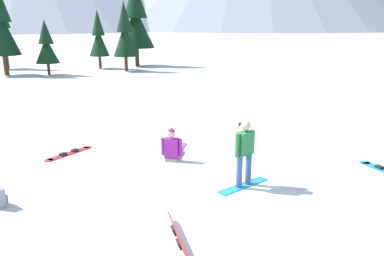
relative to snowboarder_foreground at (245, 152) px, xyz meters
The scene contains 11 objects.
ground_plane 1.52m from the snowboarder_foreground, behind, with size 800.00×800.00×0.00m, color silver.
snowboarder_foreground is the anchor object (origin of this frame).
snowboarder_midground 2.76m from the snowboarder_foreground, 113.25° to the left, with size 1.24×1.73×1.00m.
loose_snowboard_far_spare 5.73m from the snowboarder_foreground, 134.86° to the left, with size 1.55×1.19×0.09m.
loose_snowboard_near_left 3.08m from the snowboarder_foreground, 141.13° to the right, with size 0.30×1.82×0.26m.
pine_tree_tall 30.21m from the snowboarder_foreground, 105.37° to the left, with size 2.00×2.00×6.09m.
pine_tree_short 24.12m from the snowboarder_foreground, 100.94° to the left, with size 1.76×1.76×4.18m.
pine_tree_broad 24.04m from the snowboarder_foreground, 86.35° to the left, with size 1.99×1.99×5.62m.
pine_tree_slender 25.86m from the snowboarder_foreground, 107.29° to the left, with size 2.48×2.48×7.00m.
pine_tree_twin 27.88m from the snowboarder_foreground, 83.29° to the left, with size 3.31×3.31×7.59m.
pine_tree_young 26.62m from the snowboarder_foreground, 90.64° to the left, with size 1.74×1.74×5.01m.
Camera 1 is at (-2.98, -7.59, 3.97)m, focal length 35.16 mm.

